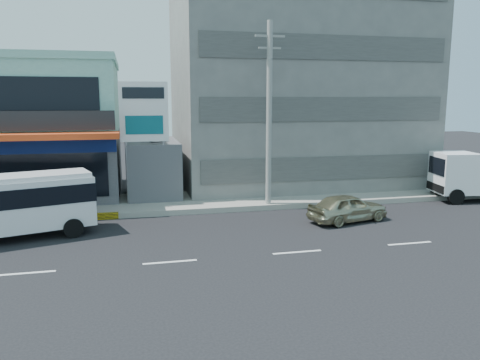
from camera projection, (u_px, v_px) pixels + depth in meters
name	position (u px, v px, depth m)	size (l,w,h in m)	color
ground	(170.00, 262.00, 17.36)	(120.00, 120.00, 0.00)	black
sidewalk	(242.00, 199.00, 27.57)	(70.00, 5.00, 0.30)	gray
shop_building	(16.00, 132.00, 28.27)	(12.40, 11.70, 8.00)	#444449
concrete_building	(293.00, 84.00, 32.80)	(16.00, 12.00, 14.00)	gray
gap_structure	(153.00, 169.00, 28.58)	(3.00, 6.00, 3.50)	#444449
satellite_dish	(153.00, 141.00, 27.31)	(1.50, 1.50, 0.15)	slate
billboard	(144.00, 119.00, 25.24)	(2.60, 0.18, 6.90)	gray
utility_pole_near	(269.00, 115.00, 24.93)	(1.60, 0.30, 10.00)	#999993
minibus	(11.00, 202.00, 19.92)	(6.98, 3.99, 2.78)	silver
sedan	(348.00, 208.00, 23.04)	(1.65, 4.09, 1.39)	#B5B08A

